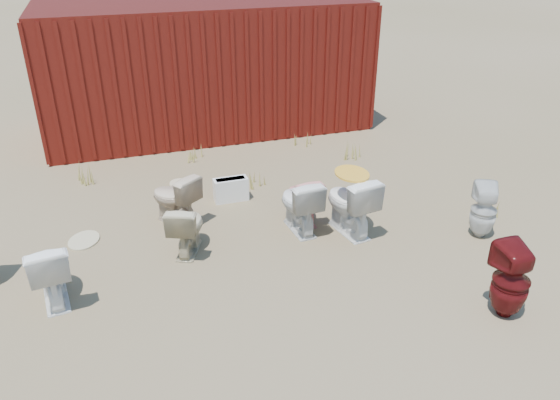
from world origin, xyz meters
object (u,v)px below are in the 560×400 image
object	(u,v)px
toilet_front_c	(299,204)
loose_tank	(231,190)
shipping_container	(206,67)
toilet_back_beige_left	(175,198)
toilet_front_a	(49,271)
toilet_back_yellowlid	(350,204)
toilet_front_maroon	(511,281)
toilet_front_pink	(302,199)
toilet_back_e	(484,211)
toilet_back_beige_right	(187,227)

from	to	relation	value
toilet_front_c	loose_tank	distance (m)	1.32
shipping_container	loose_tank	xyz separation A→B (m)	(-0.36, -3.36, -1.02)
shipping_container	toilet_back_beige_left	size ratio (longest dim) A/B	8.20
toilet_front_a	toilet_back_yellowlid	distance (m)	3.68
toilet_front_maroon	toilet_back_yellowlid	distance (m)	2.25
toilet_front_pink	toilet_front_maroon	bearing A→B (deg)	114.28
toilet_back_yellowlid	toilet_back_beige_left	bearing A→B (deg)	-33.33
toilet_front_maroon	toilet_back_e	bearing A→B (deg)	-116.99
toilet_back_beige_right	loose_tank	xyz separation A→B (m)	(0.84, 1.20, -0.16)
toilet_back_yellowlid	toilet_back_e	distance (m)	1.72
shipping_container	toilet_back_yellowlid	size ratio (longest dim) A/B	7.18
toilet_front_a	toilet_back_yellowlid	size ratio (longest dim) A/B	0.91
toilet_front_c	toilet_back_beige_right	size ratio (longest dim) A/B	1.13
toilet_front_maroon	toilet_front_a	bearing A→B (deg)	-20.46
toilet_front_maroon	toilet_back_yellowlid	xyz separation A→B (m)	(-0.85, 2.09, -0.00)
toilet_back_e	loose_tank	size ratio (longest dim) A/B	1.48
shipping_container	toilet_front_maroon	bearing A→B (deg)	-75.50
toilet_front_pink	toilet_back_e	size ratio (longest dim) A/B	0.91
toilet_front_pink	toilet_back_beige_right	distance (m)	1.65
toilet_back_beige_left	shipping_container	bearing A→B (deg)	-144.55
toilet_front_maroon	toilet_back_yellowlid	world-z (taller)	toilet_front_maroon
toilet_back_yellowlid	toilet_back_e	world-z (taller)	toilet_back_yellowlid
shipping_container	toilet_back_e	bearing A→B (deg)	-64.89
shipping_container	toilet_back_beige_left	bearing A→B (deg)	-108.06
toilet_back_beige_right	loose_tank	size ratio (longest dim) A/B	1.36
toilet_back_beige_right	toilet_back_e	size ratio (longest dim) A/B	0.92
toilet_front_pink	toilet_back_e	xyz separation A→B (m)	(2.09, -1.10, 0.03)
toilet_back_yellowlid	toilet_back_e	size ratio (longest dim) A/B	1.13
toilet_front_pink	toilet_back_beige_left	bearing A→B (deg)	-20.07
toilet_back_beige_right	toilet_front_maroon	bearing A→B (deg)	165.82
toilet_front_a	toilet_back_beige_left	distance (m)	2.02
toilet_front_maroon	toilet_back_e	xyz separation A→B (m)	(0.75, 1.45, -0.05)
toilet_front_pink	toilet_front_c	bearing A→B (deg)	58.17
toilet_back_beige_right	toilet_back_e	bearing A→B (deg)	-169.12
toilet_back_yellowlid	loose_tank	size ratio (longest dim) A/B	1.67
toilet_front_a	toilet_front_pink	world-z (taller)	toilet_front_a
shipping_container	toilet_front_a	distance (m)	5.85
toilet_back_beige_left	toilet_front_a	bearing A→B (deg)	4.60
toilet_front_pink	toilet_front_c	world-z (taller)	toilet_front_c
toilet_front_a	toilet_back_beige_right	distance (m)	1.65
toilet_front_c	toilet_front_maroon	world-z (taller)	toilet_front_maroon
toilet_front_pink	loose_tank	world-z (taller)	toilet_front_pink
toilet_front_maroon	loose_tank	size ratio (longest dim) A/B	1.68
toilet_front_a	toilet_front_maroon	bearing A→B (deg)	151.60
toilet_back_beige_left	toilet_back_beige_right	world-z (taller)	toilet_back_beige_left
toilet_back_beige_left	toilet_back_yellowlid	xyz separation A→B (m)	(2.15, -0.96, 0.05)
toilet_back_beige_left	toilet_front_maroon	bearing A→B (deg)	97.97
toilet_front_a	toilet_front_c	xyz separation A→B (m)	(3.06, 0.61, 0.00)
toilet_front_c	loose_tank	world-z (taller)	toilet_front_c
shipping_container	toilet_back_e	xyz separation A→B (m)	(2.52, -5.37, -0.83)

